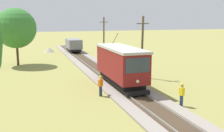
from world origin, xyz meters
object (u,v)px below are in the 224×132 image
freight_car (74,45)px  gravel_pile (49,50)px  red_tram (121,64)px  track_worker (182,94)px  utility_pole_far (104,37)px  tree_left_near (16,28)px  second_worker (101,85)px  utility_pole_mid (142,47)px

freight_car → gravel_pile: 5.38m
red_tram → track_worker: 7.33m
utility_pole_far → tree_left_near: size_ratio=0.85×
second_worker → tree_left_near: size_ratio=0.23×
gravel_pile → track_worker: size_ratio=1.20×
utility_pole_far → gravel_pile: 14.07m
freight_car → gravel_pile: (-4.28, 3.07, -1.12)m
utility_pole_far → second_worker: size_ratio=3.75×
utility_pole_far → gravel_pile: bearing=124.5°
red_tram → utility_pole_mid: 4.72m
utility_pole_mid → tree_left_near: bearing=136.7°
gravel_pile → tree_left_near: (-5.41, -13.75, 4.72)m
track_worker → utility_pole_mid: bearing=-102.9°
utility_pole_mid → gravel_pile: 27.48m
utility_pole_mid → track_worker: size_ratio=3.78×
red_tram → track_worker: (2.35, -6.83, -1.21)m
freight_car → tree_left_near: bearing=-132.2°
second_worker → utility_pole_mid: bearing=-84.4°
red_tram → tree_left_near: tree_left_near is taller
utility_pole_mid → utility_pole_far: (0.00, 14.85, -0.02)m
utility_pole_far → second_worker: (-6.19, -20.15, -2.46)m
red_tram → gravel_pile: bearing=98.4°
red_tram → utility_pole_mid: (3.51, 2.88, 1.27)m
red_tram → second_worker: (-2.68, -2.43, -1.21)m
gravel_pile → utility_pole_far: bearing=-55.5°
freight_car → utility_pole_mid: 23.45m
freight_car → tree_left_near: tree_left_near is taller
tree_left_near → utility_pole_mid: bearing=-43.3°
freight_car → utility_pole_far: utility_pole_far is taller
second_worker → utility_pole_far: bearing=-52.0°
freight_car → gravel_pile: freight_car is taller
freight_car → utility_pole_far: bearing=-66.9°
red_tram → tree_left_near: 18.35m
red_tram → track_worker: red_tram is taller
utility_pole_far → second_worker: bearing=-107.1°
red_tram → utility_pole_mid: utility_pole_mid is taller
utility_pole_mid → gravel_pile: (-7.79, 26.18, -3.02)m
red_tram → gravel_pile: 29.42m
track_worker → second_worker: bearing=-47.3°
utility_pole_mid → track_worker: utility_pole_mid is taller
track_worker → gravel_pile: bearing=-85.6°
utility_pole_far → track_worker: utility_pole_far is taller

